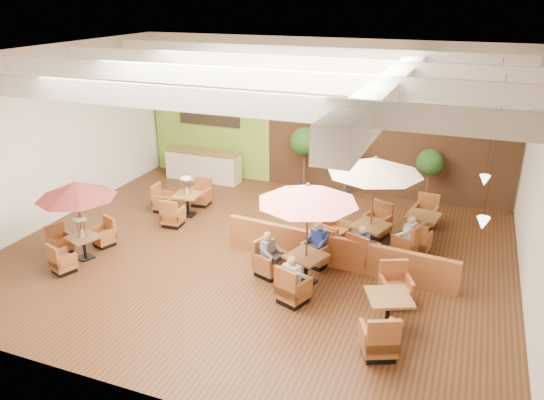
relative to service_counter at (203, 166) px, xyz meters
The scene contains 17 objects.
room 6.78m from the service_counter, 39.88° to the right, with size 14.04×14.00×5.52m.
service_counter is the anchor object (origin of this frame).
booth_divider 8.39m from the service_counter, 37.08° to the right, with size 6.49×0.18×0.90m, color brown.
table_0 7.19m from the service_counter, 90.02° to the right, with size 2.28×2.41×2.33m.
table_1 8.80m from the service_counter, 44.90° to the right, with size 2.68×2.84×2.73m.
table_2 8.40m from the service_counter, 27.02° to the right, with size 2.97×2.97×2.86m.
table_3 3.50m from the service_counter, 74.07° to the right, with size 1.72×2.54×1.52m.
table_4 11.26m from the service_counter, 40.84° to the right, with size 1.23×2.97×1.04m.
table_5 9.03m from the service_counter, 16.06° to the right, with size 1.05×2.83×1.03m.
topiary_0 4.30m from the service_counter, ahead, with size 1.05×1.05×2.44m.
topiary_1 5.79m from the service_counter, ahead, with size 0.98×0.98×2.28m.
topiary_2 8.58m from the service_counter, ahead, with size 0.90×0.90×2.09m.
diner_0 9.47m from the service_counter, 48.91° to the right, with size 0.45×0.42×0.82m.
diner_1 8.07m from the service_counter, 39.52° to the right, with size 0.46×0.43×0.83m.
diner_2 8.06m from the service_counter, 49.59° to the right, with size 0.37×0.42×0.79m.
diner_3 8.82m from the service_counter, 33.10° to the right, with size 0.42×0.37×0.77m.
diner_4 9.24m from the service_counter, 24.06° to the right, with size 0.41×0.45×0.83m.
Camera 1 is at (5.34, -12.45, 7.01)m, focal length 35.00 mm.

